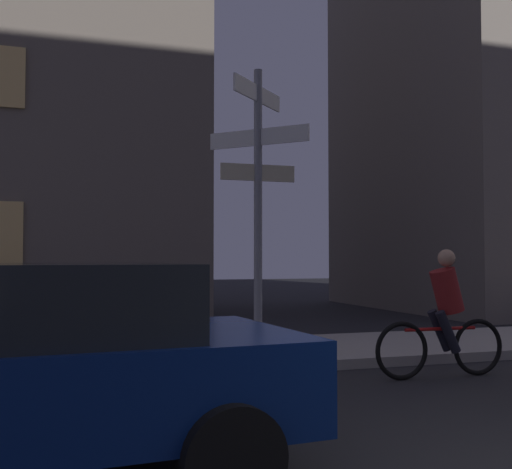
% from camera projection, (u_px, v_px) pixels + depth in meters
% --- Properties ---
extents(sidewalk_kerb, '(40.00, 2.64, 0.14)m').
position_uv_depth(sidewalk_kerb, '(273.00, 352.00, 9.37)').
color(sidewalk_kerb, '#9E9991').
rests_on(sidewalk_kerb, ground_plane).
extents(signpost, '(1.15, 1.15, 4.10)m').
position_uv_depth(signpost, '(258.00, 184.00, 8.92)').
color(signpost, gray).
rests_on(signpost, sidewalk_kerb).
extents(cyclist, '(1.82, 0.33, 1.61)m').
position_uv_depth(cyclist, '(444.00, 318.00, 7.79)').
color(cyclist, black).
rests_on(cyclist, ground_plane).
extents(building_left_block, '(8.55, 7.71, 12.11)m').
position_uv_depth(building_left_block, '(14.00, 79.00, 15.72)').
color(building_left_block, '#6B6056').
rests_on(building_left_block, ground_plane).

